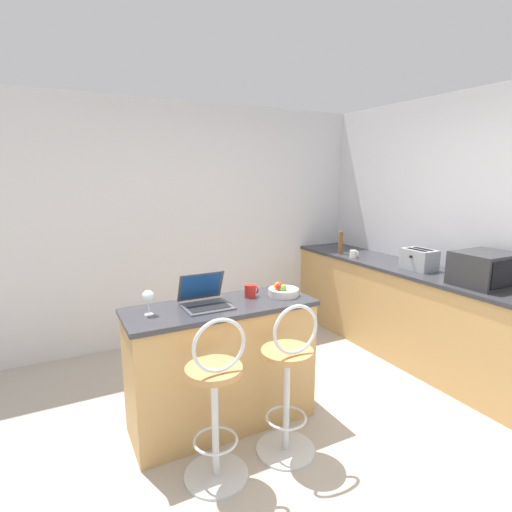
# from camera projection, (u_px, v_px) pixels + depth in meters

# --- Properties ---
(ground_plane) EXTENTS (20.00, 20.00, 0.00)m
(ground_plane) POSITION_uv_depth(u_px,v_px,m) (322.00, 467.00, 2.56)
(ground_plane) COLOR #ADA393
(wall_back) EXTENTS (12.00, 0.06, 2.60)m
(wall_back) POSITION_uv_depth(u_px,v_px,m) (192.00, 224.00, 4.46)
(wall_back) COLOR silver
(wall_back) RESTS_ON ground_plane
(breakfast_bar) EXTENTS (1.36, 0.52, 0.93)m
(breakfast_bar) POSITION_uv_depth(u_px,v_px,m) (222.00, 365.00, 2.93)
(breakfast_bar) COLOR tan
(breakfast_bar) RESTS_ON ground_plane
(counter_right) EXTENTS (0.63, 2.99, 0.93)m
(counter_right) POSITION_uv_depth(u_px,v_px,m) (405.00, 310.00, 4.11)
(counter_right) COLOR tan
(counter_right) RESTS_ON ground_plane
(bar_stool_near) EXTENTS (0.40, 0.40, 1.07)m
(bar_stool_near) POSITION_uv_depth(u_px,v_px,m) (216.00, 403.00, 2.36)
(bar_stool_near) COLOR silver
(bar_stool_near) RESTS_ON ground_plane
(bar_stool_far) EXTENTS (0.40, 0.40, 1.07)m
(bar_stool_far) POSITION_uv_depth(u_px,v_px,m) (288.00, 383.00, 2.59)
(bar_stool_far) COLOR silver
(bar_stool_far) RESTS_ON ground_plane
(laptop) EXTENTS (0.33, 0.31, 0.23)m
(laptop) POSITION_uv_depth(u_px,v_px,m) (205.00, 298.00, 2.80)
(laptop) COLOR #47474C
(laptop) RESTS_ON breakfast_bar
(microwave) EXTENTS (0.46, 0.39, 0.28)m
(microwave) POSITION_uv_depth(u_px,v_px,m) (484.00, 269.00, 3.31)
(microwave) COLOR #2D2D30
(microwave) RESTS_ON counter_right
(toaster) EXTENTS (0.23, 0.30, 0.20)m
(toaster) POSITION_uv_depth(u_px,v_px,m) (419.00, 259.00, 3.87)
(toaster) COLOR #9EA3A8
(toaster) RESTS_ON counter_right
(mug_red) EXTENTS (0.10, 0.08, 0.10)m
(mug_red) POSITION_uv_depth(u_px,v_px,m) (250.00, 291.00, 3.00)
(mug_red) COLOR red
(mug_red) RESTS_ON breakfast_bar
(mug_white) EXTENTS (0.09, 0.08, 0.09)m
(mug_white) POSITION_uv_depth(u_px,v_px,m) (353.00, 254.00, 4.42)
(mug_white) COLOR white
(mug_white) RESTS_ON counter_right
(pepper_mill) EXTENTS (0.05, 0.05, 0.27)m
(pepper_mill) POSITION_uv_depth(u_px,v_px,m) (341.00, 243.00, 4.65)
(pepper_mill) COLOR brown
(pepper_mill) RESTS_ON counter_right
(fruit_bowl) EXTENTS (0.23, 0.23, 0.11)m
(fruit_bowl) POSITION_uv_depth(u_px,v_px,m) (283.00, 291.00, 3.03)
(fruit_bowl) COLOR silver
(fruit_bowl) RESTS_ON breakfast_bar
(wine_glass_tall) EXTENTS (0.08, 0.08, 0.17)m
(wine_glass_tall) POSITION_uv_depth(u_px,v_px,m) (148.00, 297.00, 2.60)
(wine_glass_tall) COLOR silver
(wine_glass_tall) RESTS_ON breakfast_bar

